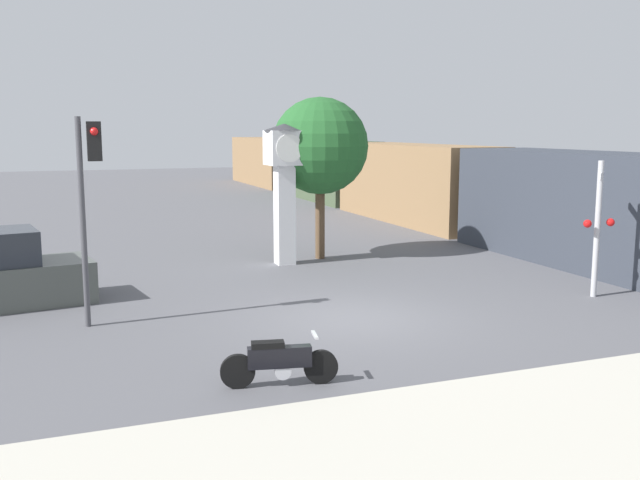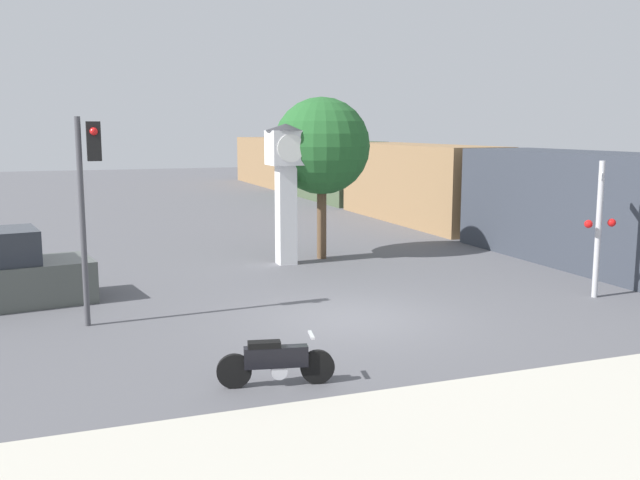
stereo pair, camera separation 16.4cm
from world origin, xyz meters
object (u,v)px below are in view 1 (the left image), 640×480
(freight_train, at_px, (363,175))
(street_tree, at_px, (320,146))
(traffic_light, at_px, (88,184))
(clock_tower, at_px, (284,171))
(railroad_crossing_signal, at_px, (598,223))
(motorcycle, at_px, (279,362))

(freight_train, distance_m, street_tree, 14.76)
(traffic_light, relative_size, street_tree, 0.86)
(clock_tower, relative_size, railroad_crossing_signal, 1.27)
(clock_tower, height_order, street_tree, street_tree)
(clock_tower, xyz_separation_m, railroad_crossing_signal, (5.79, -6.79, -1.00))
(street_tree, bearing_deg, motorcycle, -114.24)
(freight_train, relative_size, railroad_crossing_signal, 13.19)
(freight_train, xyz_separation_m, street_tree, (-7.24, -12.72, 1.85))
(motorcycle, relative_size, clock_tower, 0.44)
(clock_tower, relative_size, freight_train, 0.10)
(clock_tower, bearing_deg, freight_train, 57.03)
(freight_train, bearing_deg, traffic_light, -128.25)
(clock_tower, distance_m, traffic_light, 7.80)
(motorcycle, xyz_separation_m, freight_train, (11.94, 23.15, 1.29))
(clock_tower, height_order, freight_train, clock_tower)
(motorcycle, bearing_deg, clock_tower, 82.93)
(motorcycle, xyz_separation_m, traffic_light, (-2.54, 4.78, 2.58))
(railroad_crossing_signal, relative_size, street_tree, 0.66)
(clock_tower, height_order, railroad_crossing_signal, clock_tower)
(motorcycle, height_order, railroad_crossing_signal, railroad_crossing_signal)
(traffic_light, distance_m, street_tree, 9.20)
(freight_train, xyz_separation_m, railroad_crossing_signal, (-2.81, -20.04, 0.14))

